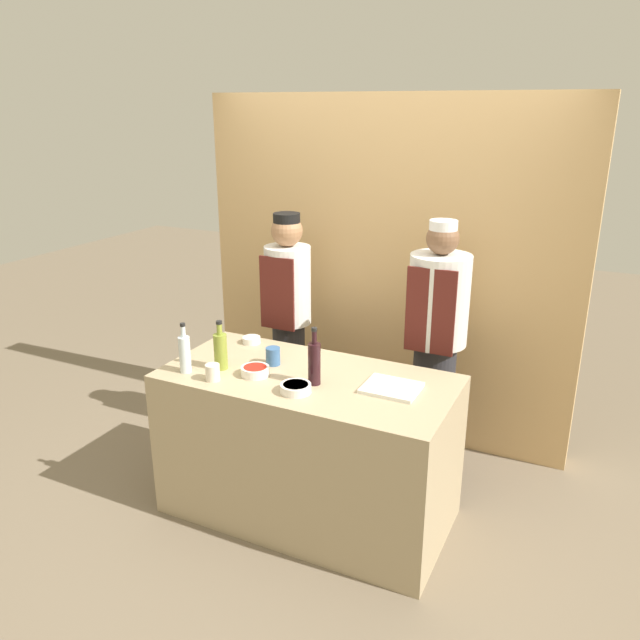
{
  "coord_description": "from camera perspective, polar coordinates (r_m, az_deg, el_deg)",
  "views": [
    {
      "loc": [
        1.45,
        -2.83,
        2.32
      ],
      "look_at": [
        0.0,
        0.16,
        1.17
      ],
      "focal_mm": 35.0,
      "sensor_mm": 36.0,
      "label": 1
    }
  ],
  "objects": [
    {
      "name": "cabinet_wall",
      "position": [
        4.45,
        6.04,
        4.42
      ],
      "size": [
        2.69,
        0.18,
        2.4
      ],
      "color": "tan",
      "rests_on": "ground_plane"
    },
    {
      "name": "chef_right",
      "position": [
        3.94,
        10.53,
        -2.23
      ],
      "size": [
        0.37,
        0.37,
        1.68
      ],
      "color": "#28282D",
      "rests_on": "ground_plane"
    },
    {
      "name": "sauce_bowl_white",
      "position": [
        3.29,
        -2.24,
        -6.2
      ],
      "size": [
        0.16,
        0.16,
        0.05
      ],
      "color": "white",
      "rests_on": "counter"
    },
    {
      "name": "bottle_oil",
      "position": [
        3.58,
        -9.08,
        -2.74
      ],
      "size": [
        0.08,
        0.08,
        0.29
      ],
      "color": "olive",
      "rests_on": "counter"
    },
    {
      "name": "bottle_wine",
      "position": [
        3.34,
        -0.52,
        -3.88
      ],
      "size": [
        0.07,
        0.07,
        0.32
      ],
      "color": "black",
      "rests_on": "counter"
    },
    {
      "name": "chef_left",
      "position": [
        4.31,
        -2.92,
        -0.02
      ],
      "size": [
        0.31,
        0.31,
        1.65
      ],
      "color": "#28282D",
      "rests_on": "ground_plane"
    },
    {
      "name": "bottle_clear",
      "position": [
        3.57,
        -12.27,
        -2.97
      ],
      "size": [
        0.07,
        0.07,
        0.29
      ],
      "color": "silver",
      "rests_on": "counter"
    },
    {
      "name": "cup_cream",
      "position": [
        3.47,
        -9.79,
        -4.74
      ],
      "size": [
        0.08,
        0.08,
        0.09
      ],
      "color": "silver",
      "rests_on": "counter"
    },
    {
      "name": "counter",
      "position": [
        3.69,
        -1.11,
        -11.44
      ],
      "size": [
        1.64,
        0.8,
        0.89
      ],
      "color": "tan",
      "rests_on": "ground_plane"
    },
    {
      "name": "cutting_board",
      "position": [
        3.34,
        6.56,
        -6.19
      ],
      "size": [
        0.29,
        0.25,
        0.02
      ],
      "color": "white",
      "rests_on": "counter"
    },
    {
      "name": "sauce_bowl_red",
      "position": [
        3.5,
        -5.95,
        -4.62
      ],
      "size": [
        0.16,
        0.16,
        0.05
      ],
      "color": "white",
      "rests_on": "counter"
    },
    {
      "name": "cup_blue",
      "position": [
        3.62,
        -4.32,
        -3.31
      ],
      "size": [
        0.08,
        0.08,
        0.1
      ],
      "color": "#386093",
      "rests_on": "counter"
    },
    {
      "name": "sauce_bowl_orange",
      "position": [
        3.97,
        -6.28,
        -1.79
      ],
      "size": [
        0.11,
        0.11,
        0.04
      ],
      "color": "white",
      "rests_on": "counter"
    },
    {
      "name": "ground_plane",
      "position": [
        3.94,
        -1.07,
        -17.03
      ],
      "size": [
        14.0,
        14.0,
        0.0
      ],
      "primitive_type": "plane",
      "color": "#756651"
    }
  ]
}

